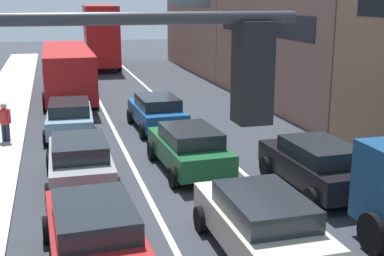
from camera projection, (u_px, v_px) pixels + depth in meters
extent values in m
cube|color=silver|center=(111.00, 123.00, 23.61)|extent=(0.16, 60.00, 0.01)
cube|color=silver|center=(182.00, 119.00, 24.48)|extent=(0.16, 60.00, 0.01)
cube|color=#936B5B|center=(230.00, 6.00, 40.94)|extent=(7.00, 14.57, 10.07)
cube|color=#936B5B|center=(321.00, 31.00, 27.50)|extent=(7.00, 14.57, 7.83)
cube|color=black|center=(260.00, 24.00, 26.50)|extent=(0.02, 11.73, 1.10)
cylinder|color=#2D2D33|center=(76.00, 19.00, 3.76)|extent=(3.50, 0.10, 0.10)
cube|color=black|center=(252.00, 73.00, 4.23)|extent=(0.28, 0.28, 0.84)
sphere|color=red|center=(247.00, 40.00, 4.31)|extent=(0.18, 0.18, 0.18)
sphere|color=#F2A519|center=(246.00, 71.00, 4.37)|extent=(0.18, 0.18, 0.18)
sphere|color=green|center=(245.00, 101.00, 4.43)|extent=(0.18, 0.18, 0.18)
cylinder|color=black|center=(374.00, 234.00, 11.40)|extent=(0.31, 0.96, 0.96)
cube|color=beige|center=(260.00, 226.00, 11.33)|extent=(1.82, 4.31, 0.70)
cube|color=#1E2328|center=(264.00, 206.00, 11.01)|extent=(1.60, 2.42, 0.52)
cylinder|color=black|center=(201.00, 219.00, 12.54)|extent=(0.22, 0.64, 0.64)
cylinder|color=black|center=(270.00, 211.00, 13.02)|extent=(0.22, 0.64, 0.64)
cube|color=#A51E1E|center=(94.00, 237.00, 10.81)|extent=(1.97, 4.37, 0.70)
cube|color=#1E2328|center=(94.00, 216.00, 10.49)|extent=(1.68, 2.47, 0.52)
cylinder|color=black|center=(47.00, 229.00, 11.98)|extent=(0.24, 0.65, 0.64)
cylinder|color=black|center=(125.00, 220.00, 12.52)|extent=(0.24, 0.65, 0.64)
cube|color=#19592D|center=(189.00, 151.00, 17.00)|extent=(1.96, 4.36, 0.70)
cube|color=#1E2328|center=(190.00, 136.00, 16.68)|extent=(1.67, 2.46, 0.52)
cylinder|color=black|center=(152.00, 151.00, 18.17)|extent=(0.24, 0.65, 0.64)
cylinder|color=black|center=(201.00, 147.00, 18.71)|extent=(0.24, 0.65, 0.64)
cylinder|color=black|center=(174.00, 178.00, 15.47)|extent=(0.24, 0.65, 0.64)
cylinder|color=black|center=(231.00, 172.00, 16.00)|extent=(0.24, 0.65, 0.64)
cube|color=gray|center=(80.00, 164.00, 15.66)|extent=(1.84, 4.32, 0.70)
cube|color=#1E2328|center=(79.00, 148.00, 15.33)|extent=(1.60, 2.42, 0.52)
cylinder|color=black|center=(50.00, 163.00, 16.89)|extent=(0.23, 0.64, 0.64)
cylinder|color=black|center=(106.00, 158.00, 17.34)|extent=(0.23, 0.64, 0.64)
cylinder|color=black|center=(49.00, 194.00, 14.14)|extent=(0.23, 0.64, 0.64)
cylinder|color=black|center=(116.00, 188.00, 14.60)|extent=(0.23, 0.64, 0.64)
cube|color=#194C8C|center=(157.00, 114.00, 22.41)|extent=(1.91, 4.34, 0.70)
cube|color=#1E2328|center=(158.00, 102.00, 22.09)|extent=(1.65, 2.45, 0.52)
cylinder|color=black|center=(130.00, 116.00, 23.59)|extent=(0.24, 0.65, 0.64)
cylinder|color=black|center=(169.00, 114.00, 24.11)|extent=(0.24, 0.65, 0.64)
cylinder|color=black|center=(143.00, 131.00, 20.88)|extent=(0.24, 0.65, 0.64)
cylinder|color=black|center=(186.00, 128.00, 21.39)|extent=(0.24, 0.65, 0.64)
cube|color=#759EB7|center=(70.00, 120.00, 21.37)|extent=(1.97, 4.37, 0.70)
cube|color=#1E2328|center=(69.00, 108.00, 21.04)|extent=(1.68, 2.47, 0.52)
cylinder|color=black|center=(49.00, 121.00, 22.63)|extent=(0.24, 0.65, 0.64)
cylinder|color=black|center=(91.00, 119.00, 23.03)|extent=(0.24, 0.65, 0.64)
cylinder|color=black|center=(46.00, 138.00, 19.87)|extent=(0.24, 0.65, 0.64)
cylinder|color=black|center=(94.00, 135.00, 20.27)|extent=(0.24, 0.65, 0.64)
cube|color=black|center=(315.00, 167.00, 15.31)|extent=(1.90, 4.34, 0.70)
cube|color=#1E2328|center=(320.00, 151.00, 14.99)|extent=(1.64, 2.44, 0.52)
cylinder|color=black|center=(266.00, 166.00, 16.50)|extent=(0.23, 0.64, 0.64)
cylinder|color=black|center=(317.00, 161.00, 17.01)|extent=(0.23, 0.64, 0.64)
cylinder|color=black|center=(312.00, 199.00, 13.78)|extent=(0.23, 0.64, 0.64)
cylinder|color=black|center=(371.00, 192.00, 14.29)|extent=(0.23, 0.64, 0.64)
cube|color=#B21919|center=(67.00, 69.00, 28.97)|extent=(2.51, 10.50, 2.40)
cube|color=black|center=(67.00, 63.00, 28.88)|extent=(2.54, 9.87, 0.70)
cylinder|color=black|center=(46.00, 81.00, 32.48)|extent=(0.30, 1.00, 1.00)
cylinder|color=black|center=(86.00, 80.00, 33.12)|extent=(0.30, 1.00, 1.00)
cylinder|color=black|center=(46.00, 102.00, 25.99)|extent=(0.30, 1.00, 1.00)
cylinder|color=black|center=(96.00, 99.00, 26.63)|extent=(0.30, 1.00, 1.00)
cube|color=#B21919|center=(101.00, 46.00, 43.10)|extent=(2.96, 10.60, 2.40)
cube|color=black|center=(101.00, 42.00, 43.01)|extent=(2.96, 9.97, 0.70)
cube|color=#B21919|center=(100.00, 19.00, 42.55)|extent=(2.96, 10.60, 2.16)
cube|color=black|center=(99.00, 16.00, 42.49)|extent=(2.96, 9.97, 0.64)
cylinder|color=black|center=(85.00, 56.00, 46.70)|extent=(0.34, 1.01, 1.00)
cylinder|color=black|center=(113.00, 56.00, 47.24)|extent=(0.34, 1.01, 1.00)
cylinder|color=black|center=(87.00, 66.00, 40.15)|extent=(0.34, 1.01, 1.00)
cylinder|color=black|center=(119.00, 65.00, 40.68)|extent=(0.34, 1.01, 1.00)
cylinder|color=#262D47|center=(4.00, 134.00, 20.08)|extent=(0.16, 0.16, 0.82)
cylinder|color=#262D47|center=(8.00, 135.00, 20.04)|extent=(0.16, 0.16, 0.82)
cylinder|color=red|center=(4.00, 117.00, 19.88)|extent=(0.34, 0.34, 0.60)
sphere|color=tan|center=(3.00, 106.00, 19.78)|extent=(0.24, 0.24, 0.24)
cylinder|color=red|center=(9.00, 116.00, 19.83)|extent=(0.10, 0.10, 0.55)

